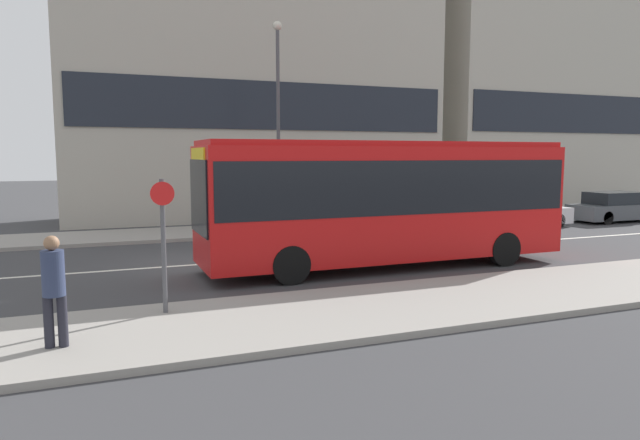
% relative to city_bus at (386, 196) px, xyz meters
% --- Properties ---
extents(ground_plane, '(120.00, 120.00, 0.00)m').
position_rel_city_bus_xyz_m(ground_plane, '(-4.69, 2.22, -1.99)').
color(ground_plane, '#3A3A3D').
extents(sidewalk_near, '(44.00, 3.50, 0.13)m').
position_rel_city_bus_xyz_m(sidewalk_near, '(-4.69, -4.03, -1.93)').
color(sidewalk_near, gray).
rests_on(sidewalk_near, ground_plane).
extents(sidewalk_far, '(44.00, 3.50, 0.13)m').
position_rel_city_bus_xyz_m(sidewalk_far, '(-4.69, 8.47, -1.93)').
color(sidewalk_far, gray).
rests_on(sidewalk_far, ground_plane).
extents(lane_centerline, '(41.80, 0.16, 0.01)m').
position_rel_city_bus_xyz_m(lane_centerline, '(-4.69, 2.22, -1.99)').
color(lane_centerline, silver).
rests_on(lane_centerline, ground_plane).
extents(apartment_block_left_tower, '(18.49, 4.97, 19.54)m').
position_rel_city_bus_xyz_m(apartment_block_left_tower, '(0.35, 14.16, 7.77)').
color(apartment_block_left_tower, '#B7B2A3').
rests_on(apartment_block_left_tower, ground_plane).
extents(apartment_block_right_tower, '(14.65, 6.28, 19.95)m').
position_rel_city_bus_xyz_m(apartment_block_right_tower, '(18.50, 14.82, 7.97)').
color(apartment_block_right_tower, '#B7B2A3').
rests_on(apartment_block_right_tower, ground_plane).
extents(city_bus, '(10.28, 2.53, 3.48)m').
position_rel_city_bus_xyz_m(city_bus, '(0.00, 0.00, 0.00)').
color(city_bus, red).
rests_on(city_bus, ground_plane).
extents(parked_car_0, '(4.04, 1.70, 1.33)m').
position_rel_city_bus_xyz_m(parked_car_0, '(9.79, 5.68, -1.36)').
color(parked_car_0, silver).
rests_on(parked_car_0, ground_plane).
extents(parked_car_1, '(4.56, 1.74, 1.39)m').
position_rel_city_bus_xyz_m(parked_car_1, '(15.22, 5.66, -1.34)').
color(parked_car_1, '#4C5156').
rests_on(parked_car_1, ground_plane).
extents(pedestrian_near_stop, '(0.35, 0.34, 1.76)m').
position_rel_city_bus_xyz_m(pedestrian_near_stop, '(-8.13, -4.42, -0.86)').
color(pedestrian_near_stop, '#23232D').
rests_on(pedestrian_near_stop, sidewalk_near).
extents(bus_stop_sign, '(0.44, 0.12, 2.55)m').
position_rel_city_bus_xyz_m(bus_stop_sign, '(-6.32, -3.02, -0.37)').
color(bus_stop_sign, '#4C4C51').
rests_on(bus_stop_sign, sidewalk_near).
extents(street_lamp, '(0.36, 0.36, 8.13)m').
position_rel_city_bus_xyz_m(street_lamp, '(-0.62, 7.83, 3.00)').
color(street_lamp, '#4C4C51').
rests_on(street_lamp, sidewalk_far).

